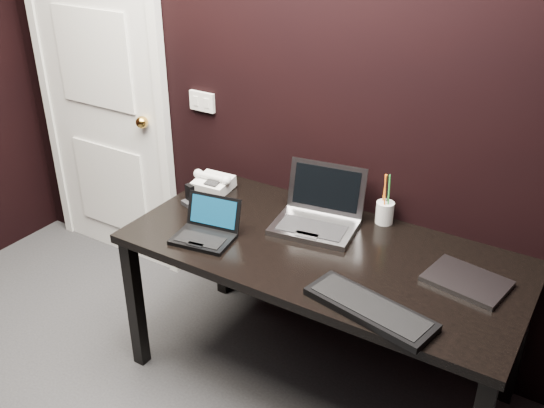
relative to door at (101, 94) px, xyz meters
The scene contains 11 objects.
wall_back 1.37m from the door, ahead, with size 4.00×4.00×0.00m, color black.
door is the anchor object (origin of this frame).
wall_switch 0.73m from the door, ahead, with size 0.15×0.02×0.10m.
desk 1.73m from the door, 12.82° to the right, with size 1.70×0.80×0.74m.
netbook 1.33m from the door, 25.77° to the right, with size 0.29×0.26×0.16m.
silver_laptop 1.57m from the door, ahead, with size 0.41×0.38×0.25m.
ext_keyboard 2.13m from the door, 18.63° to the right, with size 0.51×0.26×0.03m.
closed_laptop 2.28m from the door, ahead, with size 0.33×0.26×0.02m.
desk_phone 0.97m from the door, 10.57° to the right, with size 0.22×0.17×0.11m.
mobile_phone 1.02m from the door, 21.47° to the right, with size 0.07×0.06×0.10m.
pen_cup 1.80m from the door, ahead, with size 0.10×0.10×0.24m.
Camera 1 is at (1.27, -0.57, 2.11)m, focal length 40.00 mm.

